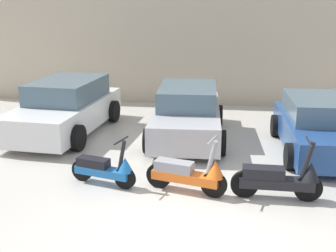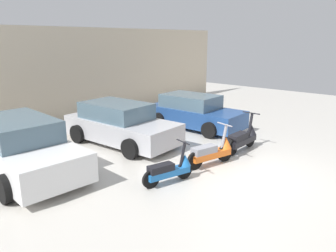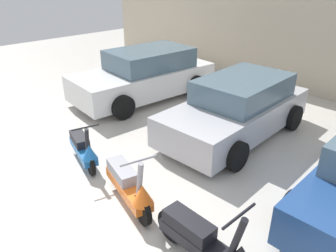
# 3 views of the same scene
# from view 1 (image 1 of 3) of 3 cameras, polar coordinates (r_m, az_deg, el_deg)

# --- Properties ---
(ground_plane) EXTENTS (28.00, 28.00, 0.00)m
(ground_plane) POSITION_cam_1_polar(r_m,az_deg,el_deg) (7.02, 3.25, -12.45)
(ground_plane) COLOR beige
(wall_back) EXTENTS (19.60, 0.12, 3.77)m
(wall_back) POSITION_cam_1_polar(r_m,az_deg,el_deg) (14.31, 6.16, 10.32)
(wall_back) COLOR beige
(wall_back) RESTS_ON ground_plane
(scooter_front_left) EXTENTS (1.36, 0.62, 0.97)m
(scooter_front_left) POSITION_cam_1_polar(r_m,az_deg,el_deg) (8.14, -8.48, -5.70)
(scooter_front_left) COLOR black
(scooter_front_left) RESTS_ON ground_plane
(scooter_front_right) EXTENTS (1.53, 0.69, 1.09)m
(scooter_front_right) POSITION_cam_1_polar(r_m,az_deg,el_deg) (7.73, 2.90, -6.41)
(scooter_front_right) COLOR black
(scooter_front_right) RESTS_ON ground_plane
(scooter_front_center) EXTENTS (1.60, 0.58, 1.12)m
(scooter_front_center) POSITION_cam_1_polar(r_m,az_deg,el_deg) (7.74, 15.01, -6.89)
(scooter_front_center) COLOR black
(scooter_front_center) RESTS_ON ground_plane
(car_rear_left) EXTENTS (2.23, 4.25, 1.40)m
(car_rear_left) POSITION_cam_1_polar(r_m,az_deg,el_deg) (11.59, -13.65, 2.43)
(car_rear_left) COLOR white
(car_rear_left) RESTS_ON ground_plane
(car_rear_center) EXTENTS (2.03, 3.97, 1.32)m
(car_rear_center) POSITION_cam_1_polar(r_m,az_deg,el_deg) (10.83, 2.63, 1.70)
(car_rear_center) COLOR #B7B7BC
(car_rear_center) RESTS_ON ground_plane
(car_rear_right) EXTENTS (1.89, 3.76, 1.26)m
(car_rear_right) POSITION_cam_1_polar(r_m,az_deg,el_deg) (10.40, 19.63, -0.06)
(car_rear_right) COLOR navy
(car_rear_right) RESTS_ON ground_plane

